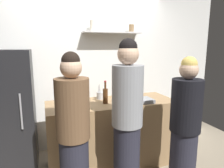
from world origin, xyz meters
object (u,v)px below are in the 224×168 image
at_px(baking_pan, 140,101).
at_px(person_grey_hoodie, 127,120).
at_px(wine_bottle_amber_glass, 105,95).
at_px(utensil_holder, 100,95).
at_px(person_brown_jacket, 73,134).
at_px(wine_bottle_green_glass, 79,100).
at_px(person_blonde, 185,128).
at_px(wine_bottle_pale_glass, 67,100).
at_px(refrigerator, 10,112).
at_px(water_bottle_plastic, 71,103).

relative_size(baking_pan, person_grey_hoodie, 0.19).
bearing_deg(baking_pan, wine_bottle_amber_glass, 166.68).
relative_size(utensil_holder, person_brown_jacket, 0.13).
bearing_deg(wine_bottle_amber_glass, person_brown_jacket, -131.82).
bearing_deg(wine_bottle_green_glass, wine_bottle_amber_glass, 12.73).
bearing_deg(utensil_holder, person_blonde, -54.10).
relative_size(baking_pan, wine_bottle_green_glass, 1.21).
relative_size(wine_bottle_pale_glass, person_blonde, 0.19).
height_order(refrigerator, baking_pan, refrigerator).
relative_size(refrigerator, person_grey_hoodie, 0.93).
xyz_separation_m(refrigerator, person_blonde, (1.94, -1.14, -0.05)).
bearing_deg(water_bottle_plastic, utensil_holder, 43.63).
distance_m(wine_bottle_pale_glass, person_blonde, 1.43).
bearing_deg(wine_bottle_pale_glass, person_blonde, -29.38).
bearing_deg(person_grey_hoodie, wine_bottle_amber_glass, -141.58).
bearing_deg(person_brown_jacket, baking_pan, -1.27).
relative_size(baking_pan, utensil_holder, 1.56).
distance_m(wine_bottle_green_glass, wine_bottle_amber_glass, 0.38).
bearing_deg(person_blonde, baking_pan, -132.70).
bearing_deg(utensil_holder, wine_bottle_amber_glass, -89.40).
xyz_separation_m(refrigerator, wine_bottle_green_glass, (0.86, -0.48, 0.21)).
xyz_separation_m(person_grey_hoodie, person_brown_jacket, (-0.59, -0.00, -0.08)).
bearing_deg(person_grey_hoodie, wine_bottle_pale_glass, -100.60).
bearing_deg(person_brown_jacket, water_bottle_plastic, 58.13).
bearing_deg(baking_pan, water_bottle_plastic, -173.87).
bearing_deg(person_grey_hoodie, refrigerator, -95.49).
height_order(utensil_holder, wine_bottle_amber_glass, wine_bottle_amber_glass).
bearing_deg(wine_bottle_amber_glass, water_bottle_plastic, -156.33).
xyz_separation_m(utensil_holder, wine_bottle_green_glass, (-0.37, -0.33, 0.05)).
height_order(baking_pan, person_grey_hoodie, person_grey_hoodie).
bearing_deg(person_blonde, person_brown_jacket, -71.71).
bearing_deg(person_grey_hoodie, utensil_holder, -143.57).
height_order(refrigerator, utensil_holder, refrigerator).
xyz_separation_m(refrigerator, wine_bottle_pale_glass, (0.72, -0.45, 0.22)).
relative_size(refrigerator, person_brown_jacket, 1.00).
xyz_separation_m(refrigerator, person_grey_hoodie, (1.30, -0.97, 0.06)).
bearing_deg(utensil_holder, water_bottle_plastic, -136.37).
bearing_deg(person_grey_hoodie, baking_pan, 170.96).
bearing_deg(person_blonde, refrigerator, -94.44).
distance_m(wine_bottle_green_glass, water_bottle_plastic, 0.17).
distance_m(refrigerator, baking_pan, 1.77).
bearing_deg(person_blonde, wine_bottle_amber_glass, -110.25).
distance_m(baking_pan, wine_bottle_pale_glass, 0.98).
xyz_separation_m(wine_bottle_pale_glass, water_bottle_plastic, (0.03, -0.16, -0.00)).
bearing_deg(wine_bottle_green_glass, person_brown_jacket, -106.59).
height_order(wine_bottle_pale_glass, person_grey_hoodie, person_grey_hoodie).
bearing_deg(wine_bottle_amber_glass, wine_bottle_pale_glass, -174.14).
height_order(baking_pan, wine_bottle_amber_glass, wine_bottle_amber_glass).
distance_m(water_bottle_plastic, person_blonde, 1.34).
bearing_deg(wine_bottle_green_glass, person_blonde, -31.30).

